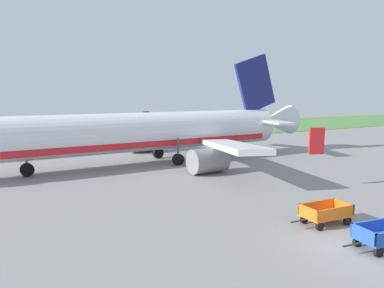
# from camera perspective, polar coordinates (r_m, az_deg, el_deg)

# --- Properties ---
(ground_plane) EXTENTS (220.00, 220.00, 0.00)m
(ground_plane) POSITION_cam_1_polar(r_m,az_deg,el_deg) (18.12, 24.37, -14.61)
(ground_plane) COLOR gray
(grass_strip) EXTENTS (220.00, 28.00, 0.06)m
(grass_strip) POSITION_cam_1_polar(r_m,az_deg,el_deg) (63.85, -16.68, 1.42)
(grass_strip) COLOR #518442
(grass_strip) RESTS_ON ground
(airplane) EXTENTS (37.59, 30.28, 11.34)m
(airplane) POSITION_cam_1_polar(r_m,az_deg,el_deg) (35.66, -5.99, 1.85)
(airplane) COLOR silver
(airplane) RESTS_ON ground
(baggage_cart_nearest) EXTENTS (3.62, 1.74, 1.07)m
(baggage_cart_nearest) POSITION_cam_1_polar(r_m,az_deg,el_deg) (18.36, 27.93, -12.53)
(baggage_cart_nearest) COLOR #234CB2
(baggage_cart_nearest) RESTS_ON ground
(baggage_cart_second_in_row) EXTENTS (3.60, 1.59, 1.07)m
(baggage_cart_second_in_row) POSITION_cam_1_polar(r_m,az_deg,el_deg) (20.35, 20.24, -10.13)
(baggage_cart_second_in_row) COLOR orange
(baggage_cart_second_in_row) RESTS_ON ground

